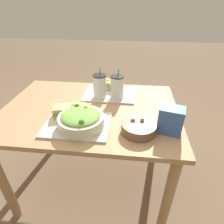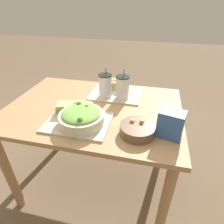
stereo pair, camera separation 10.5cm
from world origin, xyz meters
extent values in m
plane|color=brown|center=(0.00, 0.00, 0.00)|extent=(12.00, 12.00, 0.00)
cube|color=#A37A51|center=(0.00, 0.00, 0.75)|extent=(1.17, 0.83, 0.03)
cylinder|color=#A37A51|center=(-0.53, -0.35, 0.37)|extent=(0.06, 0.06, 0.73)
cylinder|color=#A37A51|center=(0.53, -0.35, 0.37)|extent=(0.06, 0.06, 0.73)
cylinder|color=#A37A51|center=(-0.53, 0.35, 0.37)|extent=(0.06, 0.06, 0.73)
cylinder|color=#A37A51|center=(0.53, 0.35, 0.37)|extent=(0.06, 0.06, 0.73)
cube|color=#BCB29E|center=(-0.03, -0.20, 0.77)|extent=(0.38, 0.29, 0.01)
cube|color=#BCB29E|center=(0.11, 0.22, 0.77)|extent=(0.38, 0.29, 0.01)
cylinder|color=beige|center=(0.00, -0.22, 0.81)|extent=(0.26, 0.26, 0.06)
ellipsoid|color=#6B9E42|center=(0.00, -0.22, 0.84)|extent=(0.22, 0.22, 0.04)
sphere|color=#427F38|center=(-0.04, -0.14, 0.86)|extent=(0.03, 0.03, 0.03)
sphere|color=#427F38|center=(0.03, -0.30, 0.86)|extent=(0.03, 0.03, 0.03)
sphere|color=#427F38|center=(0.01, -0.16, 0.86)|extent=(0.02, 0.02, 0.02)
cube|color=beige|center=(-0.05, -0.23, 0.85)|extent=(0.06, 0.06, 0.01)
cube|color=beige|center=(0.00, -0.26, 0.85)|extent=(0.06, 0.06, 0.01)
cube|color=beige|center=(0.01, -0.26, 0.85)|extent=(0.06, 0.07, 0.01)
cylinder|color=brown|center=(0.32, -0.22, 0.79)|extent=(0.19, 0.19, 0.06)
cylinder|color=brown|center=(0.32, -0.22, 0.81)|extent=(0.17, 0.17, 0.01)
cube|color=tan|center=(0.29, -0.20, 0.82)|extent=(0.02, 0.02, 0.02)
cube|color=tan|center=(0.29, -0.20, 0.82)|extent=(0.02, 0.02, 0.02)
cube|color=tan|center=(0.34, -0.19, 0.83)|extent=(0.02, 0.02, 0.02)
cube|color=tan|center=(-0.12, -0.12, 0.78)|extent=(0.16, 0.12, 0.02)
cube|color=#6B9E47|center=(-0.12, -0.12, 0.81)|extent=(0.16, 0.12, 0.02)
cube|color=tan|center=(-0.12, -0.12, 0.83)|extent=(0.16, 0.12, 0.02)
cylinder|color=tan|center=(-0.02, -0.10, 0.81)|extent=(0.12, 0.09, 0.08)
cylinder|color=beige|center=(0.03, -0.10, 0.81)|extent=(0.01, 0.07, 0.07)
cube|color=tan|center=(0.11, 0.29, 0.78)|extent=(0.17, 0.13, 0.02)
cube|color=#6B9E47|center=(0.11, 0.29, 0.81)|extent=(0.17, 0.14, 0.02)
cube|color=tan|center=(0.11, 0.29, 0.83)|extent=(0.17, 0.13, 0.02)
cylinder|color=tan|center=(0.05, 0.32, 0.81)|extent=(0.10, 0.09, 0.08)
cylinder|color=beige|center=(0.09, 0.31, 0.81)|extent=(0.01, 0.07, 0.07)
cylinder|color=silver|center=(0.05, 0.15, 0.85)|extent=(0.09, 0.09, 0.16)
cylinder|color=black|center=(0.05, 0.15, 0.84)|extent=(0.08, 0.08, 0.13)
cylinder|color=black|center=(0.05, 0.15, 0.94)|extent=(0.09, 0.09, 0.01)
cylinder|color=green|center=(0.05, 0.15, 0.97)|extent=(0.01, 0.02, 0.06)
cylinder|color=silver|center=(0.17, 0.15, 0.85)|extent=(0.09, 0.09, 0.16)
cylinder|color=#701E47|center=(0.17, 0.15, 0.84)|extent=(0.08, 0.08, 0.13)
cylinder|color=black|center=(0.17, 0.15, 0.94)|extent=(0.09, 0.09, 0.01)
cylinder|color=green|center=(0.18, 0.15, 0.96)|extent=(0.01, 0.02, 0.06)
cube|color=#335BA3|center=(0.49, -0.20, 0.84)|extent=(0.15, 0.12, 0.15)
cube|color=silver|center=(-0.04, 0.01, 0.76)|extent=(0.16, 0.15, 0.00)
camera|label=1|loc=(0.27, -1.06, 1.41)|focal=30.00mm
camera|label=2|loc=(0.37, -1.04, 1.41)|focal=30.00mm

